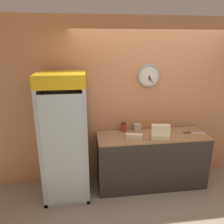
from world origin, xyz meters
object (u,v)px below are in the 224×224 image
object	(u,v)px
sandwich_flat_right	(134,136)
napkin_dispenser	(137,127)
sandwich_flat_left	(160,128)
sandwich_stack_middle	(160,132)
beverage_cooler	(65,131)
chefs_knife	(191,133)
sandwich_stack_top	(161,127)
condiment_jar	(124,127)
sandwich_stack_bottom	(160,137)

from	to	relation	value
sandwich_flat_right	napkin_dispenser	bearing A→B (deg)	68.18
sandwich_flat_left	sandwich_stack_middle	bearing A→B (deg)	-110.26
beverage_cooler	chefs_knife	xyz separation A→B (m)	(2.01, -0.00, -0.14)
beverage_cooler	sandwich_flat_left	xyz separation A→B (m)	(1.55, 0.18, -0.11)
sandwich_stack_middle	sandwich_stack_top	size ratio (longest dim) A/B	1.00
napkin_dispenser	sandwich_flat_right	bearing A→B (deg)	-111.82
sandwich_stack_top	beverage_cooler	bearing A→B (deg)	172.87
condiment_jar	sandwich_flat_left	bearing A→B (deg)	-3.68
sandwich_flat_right	condiment_jar	xyz separation A→B (m)	(-0.11, 0.31, 0.04)
chefs_knife	napkin_dispenser	xyz separation A→B (m)	(-0.84, 0.22, 0.05)
sandwich_stack_middle	napkin_dispenser	world-z (taller)	sandwich_stack_middle
beverage_cooler	napkin_dispenser	world-z (taller)	beverage_cooler
sandwich_flat_right	napkin_dispenser	world-z (taller)	napkin_dispenser
beverage_cooler	sandwich_stack_bottom	xyz separation A→B (m)	(1.42, -0.18, -0.11)
sandwich_stack_middle	sandwich_flat_left	distance (m)	0.39
sandwich_stack_top	sandwich_flat_right	bearing A→B (deg)	166.12
sandwich_stack_bottom	sandwich_stack_top	size ratio (longest dim) A/B	0.99
chefs_knife	condiment_jar	size ratio (longest dim) A/B	2.49
sandwich_stack_top	sandwich_flat_right	distance (m)	0.42
sandwich_flat_right	condiment_jar	size ratio (longest dim) A/B	1.80
sandwich_stack_middle	sandwich_flat_right	distance (m)	0.40
sandwich_stack_bottom	sandwich_stack_top	world-z (taller)	sandwich_stack_top
sandwich_stack_middle	napkin_dispenser	xyz separation A→B (m)	(-0.26, 0.40, -0.06)
beverage_cooler	condiment_jar	xyz separation A→B (m)	(0.93, 0.22, -0.07)
sandwich_stack_middle	condiment_jar	distance (m)	0.63
sandwich_stack_top	condiment_jar	distance (m)	0.64
sandwich_stack_top	chefs_knife	size ratio (longest dim) A/B	0.77
sandwich_stack_bottom	sandwich_flat_right	size ratio (longest dim) A/B	1.06
sandwich_stack_middle	condiment_jar	size ratio (longest dim) A/B	1.91
sandwich_stack_top	condiment_jar	bearing A→B (deg)	140.80
sandwich_stack_bottom	sandwich_flat_right	world-z (taller)	sandwich_stack_bottom
condiment_jar	sandwich_stack_middle	bearing A→B (deg)	-39.20
beverage_cooler	sandwich_flat_right	bearing A→B (deg)	-4.63
condiment_jar	napkin_dispenser	xyz separation A→B (m)	(0.23, -0.00, -0.01)
sandwich_stack_middle	sandwich_flat_right	bearing A→B (deg)	166.12
sandwich_stack_top	sandwich_flat_right	size ratio (longest dim) A/B	1.06
chefs_knife	beverage_cooler	bearing A→B (deg)	179.92
sandwich_flat_left	napkin_dispenser	world-z (taller)	napkin_dispenser
beverage_cooler	napkin_dispenser	distance (m)	1.19
sandwich_flat_left	chefs_knife	bearing A→B (deg)	-21.97
sandwich_stack_middle	condiment_jar	world-z (taller)	sandwich_stack_middle
sandwich_flat_left	napkin_dispenser	xyz separation A→B (m)	(-0.39, 0.04, 0.02)
sandwich_stack_bottom	chefs_knife	size ratio (longest dim) A/B	0.76
sandwich_flat_left	condiment_jar	xyz separation A→B (m)	(-0.62, 0.04, 0.03)
napkin_dispenser	sandwich_flat_left	bearing A→B (deg)	-5.57
sandwich_stack_bottom	sandwich_flat_right	distance (m)	0.39
condiment_jar	napkin_dispenser	world-z (taller)	condiment_jar
sandwich_stack_middle	sandwich_stack_top	distance (m)	0.08
beverage_cooler	sandwich_stack_top	size ratio (longest dim) A/B	6.77
beverage_cooler	chefs_knife	world-z (taller)	beverage_cooler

